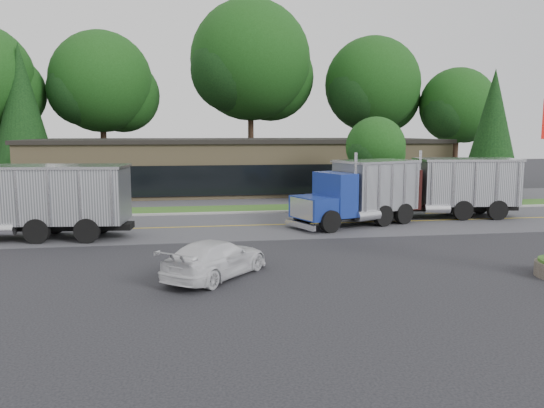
# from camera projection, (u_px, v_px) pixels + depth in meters

# --- Properties ---
(ground) EXTENTS (140.00, 140.00, 0.00)m
(ground) POSITION_uv_depth(u_px,v_px,m) (248.00, 270.00, 18.80)
(ground) COLOR #333338
(ground) RESTS_ON ground
(road) EXTENTS (60.00, 8.00, 0.02)m
(road) POSITION_uv_depth(u_px,v_px,m) (230.00, 226.00, 27.61)
(road) COLOR #5A5A5F
(road) RESTS_ON ground
(center_line) EXTENTS (60.00, 0.12, 0.01)m
(center_line) POSITION_uv_depth(u_px,v_px,m) (230.00, 226.00, 27.61)
(center_line) COLOR gold
(center_line) RESTS_ON ground
(curb) EXTENTS (60.00, 0.30, 0.12)m
(curb) POSITION_uv_depth(u_px,v_px,m) (224.00, 214.00, 31.72)
(curb) COLOR #9E9E99
(curb) RESTS_ON ground
(grass_verge) EXTENTS (60.00, 3.40, 0.03)m
(grass_verge) POSITION_uv_depth(u_px,v_px,m) (223.00, 210.00, 33.49)
(grass_verge) COLOR #355A1F
(grass_verge) RESTS_ON ground
(far_parking) EXTENTS (60.00, 7.00, 0.02)m
(far_parking) POSITION_uv_depth(u_px,v_px,m) (218.00, 200.00, 38.38)
(far_parking) COLOR #5A5A5F
(far_parking) RESTS_ON ground
(strip_mall) EXTENTS (32.00, 12.00, 4.00)m
(strip_mall) POSITION_uv_depth(u_px,v_px,m) (238.00, 166.00, 44.29)
(strip_mall) COLOR #8C7955
(strip_mall) RESTS_ON ground
(tree_far_b) EXTENTS (9.94, 9.35, 14.17)m
(tree_far_b) POSITION_uv_depth(u_px,v_px,m) (103.00, 87.00, 49.49)
(tree_far_b) COLOR #382619
(tree_far_b) RESTS_ON ground
(tree_far_c) EXTENTS (12.27, 11.54, 17.50)m
(tree_far_c) POSITION_uv_depth(u_px,v_px,m) (252.00, 66.00, 51.36)
(tree_far_c) COLOR #382619
(tree_far_c) RESTS_ON ground
(tree_far_d) EXTENTS (9.94, 9.35, 14.17)m
(tree_far_d) POSITION_uv_depth(u_px,v_px,m) (373.00, 89.00, 52.45)
(tree_far_d) COLOR #382619
(tree_far_d) RESTS_ON ground
(tree_far_e) EXTENTS (7.77, 7.31, 11.08)m
(tree_far_e) POSITION_uv_depth(u_px,v_px,m) (458.00, 109.00, 51.94)
(tree_far_e) COLOR #382619
(tree_far_e) RESTS_ON ground
(evergreen_left) EXTENTS (5.41, 5.41, 12.29)m
(evergreen_left) POSITION_uv_depth(u_px,v_px,m) (22.00, 109.00, 44.84)
(evergreen_left) COLOR #382619
(evergreen_left) RESTS_ON ground
(evergreen_right) EXTENTS (4.15, 4.15, 9.44)m
(evergreen_right) POSITION_uv_depth(u_px,v_px,m) (493.00, 128.00, 38.75)
(evergreen_right) COLOR #382619
(evergreen_right) RESTS_ON ground
(tree_verge) EXTENTS (4.11, 3.87, 5.87)m
(tree_verge) POSITION_uv_depth(u_px,v_px,m) (376.00, 150.00, 34.55)
(tree_verge) COLOR #382619
(tree_verge) RESTS_ON ground
(dump_truck_red) EXTENTS (10.65, 3.61, 3.36)m
(dump_truck_red) POSITION_uv_depth(u_px,v_px,m) (27.00, 200.00, 24.12)
(dump_truck_red) COLOR black
(dump_truck_red) RESTS_ON ground
(dump_truck_blue) EXTENTS (7.25, 4.87, 3.36)m
(dump_truck_blue) POSITION_uv_depth(u_px,v_px,m) (361.00, 191.00, 27.98)
(dump_truck_blue) COLOR black
(dump_truck_blue) RESTS_ON ground
(dump_truck_maroon) EXTENTS (9.65, 3.49, 3.36)m
(dump_truck_maroon) POSITION_uv_depth(u_px,v_px,m) (443.00, 186.00, 30.23)
(dump_truck_maroon) COLOR black
(dump_truck_maroon) RESTS_ON ground
(rally_car) EXTENTS (4.15, 4.54, 1.27)m
(rally_car) POSITION_uv_depth(u_px,v_px,m) (216.00, 259.00, 17.88)
(rally_car) COLOR silver
(rally_car) RESTS_ON ground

